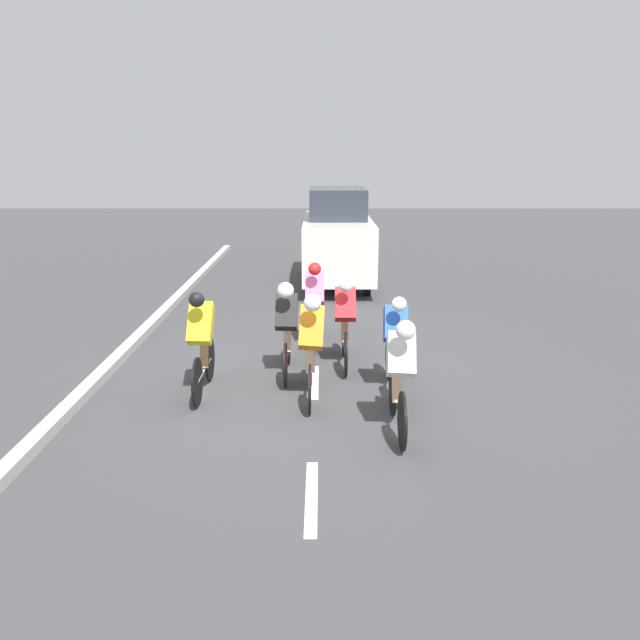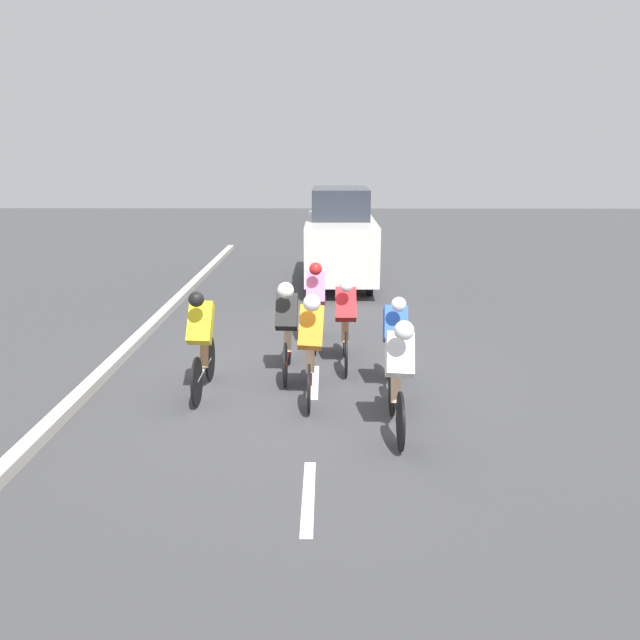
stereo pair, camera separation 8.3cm
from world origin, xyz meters
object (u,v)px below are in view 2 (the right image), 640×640
at_px(cyclist_red, 346,320).
at_px(support_car, 340,237).
at_px(cyclist_yellow, 202,340).
at_px(cyclist_blue, 394,342).
at_px(cyclist_pink, 316,302).
at_px(cyclist_black, 287,325).
at_px(cyclist_white, 399,373).
at_px(cyclist_orange, 311,343).

xyz_separation_m(cyclist_red, support_car, (-0.05, -6.56, 0.44)).
height_order(cyclist_yellow, cyclist_blue, cyclist_yellow).
bearing_deg(cyclist_pink, cyclist_black, 75.09).
relative_size(cyclist_black, cyclist_red, 0.99).
relative_size(cyclist_red, cyclist_white, 1.03).
height_order(cyclist_black, cyclist_pink, cyclist_pink).
height_order(cyclist_orange, cyclist_red, cyclist_orange).
height_order(cyclist_black, cyclist_yellow, cyclist_yellow).
distance_m(cyclist_yellow, cyclist_white, 2.87).
distance_m(cyclist_blue, support_car, 7.69).
distance_m(cyclist_black, cyclist_white, 2.48).
height_order(cyclist_yellow, cyclist_pink, same).
height_order(cyclist_orange, cyclist_blue, cyclist_orange).
xyz_separation_m(cyclist_yellow, support_car, (-2.07, -7.75, 0.40)).
bearing_deg(support_car, cyclist_black, 82.39).
distance_m(cyclist_yellow, cyclist_orange, 1.53).
distance_m(cyclist_orange, cyclist_red, 1.48).
bearing_deg(cyclist_red, cyclist_pink, -65.65).
bearing_deg(cyclist_orange, cyclist_white, 134.55).
relative_size(cyclist_yellow, cyclist_white, 1.00).
xyz_separation_m(cyclist_yellow, cyclist_white, (-2.57, 1.28, -0.02)).
bearing_deg(cyclist_black, cyclist_orange, 112.10).
distance_m(cyclist_yellow, cyclist_pink, 2.73).
bearing_deg(support_car, cyclist_orange, 85.99).
distance_m(cyclist_yellow, cyclist_red, 2.35).
height_order(cyclist_yellow, cyclist_red, cyclist_yellow).
height_order(cyclist_yellow, support_car, support_car).
relative_size(cyclist_white, support_car, 0.37).
relative_size(cyclist_yellow, cyclist_blue, 0.97).
bearing_deg(cyclist_blue, cyclist_black, -22.60).
xyz_separation_m(cyclist_white, support_car, (0.51, -9.03, 0.42)).
bearing_deg(support_car, cyclist_pink, 84.48).
bearing_deg(support_car, cyclist_blue, 94.48).
relative_size(cyclist_black, cyclist_pink, 1.00).
bearing_deg(cyclist_red, cyclist_blue, 120.56).
height_order(cyclist_yellow, cyclist_white, cyclist_yellow).
xyz_separation_m(cyclist_yellow, cyclist_red, (-2.02, -1.19, -0.04)).
bearing_deg(support_car, cyclist_yellow, 75.05).
relative_size(cyclist_yellow, support_car, 0.37).
bearing_deg(cyclist_red, cyclist_yellow, 30.52).
distance_m(cyclist_orange, cyclist_pink, 2.46).
bearing_deg(cyclist_orange, cyclist_blue, -165.68).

